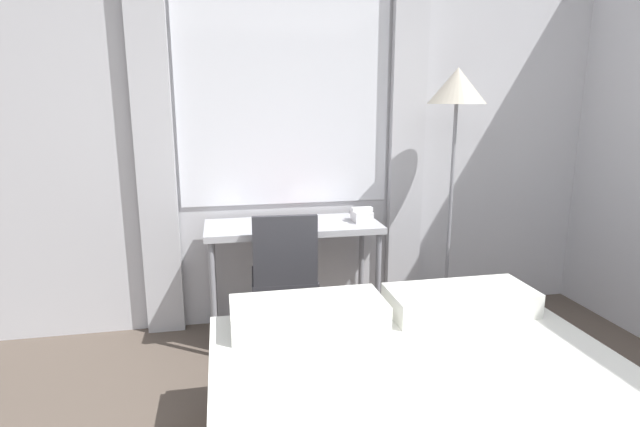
{
  "coord_description": "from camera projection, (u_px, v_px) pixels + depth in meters",
  "views": [
    {
      "loc": [
        -0.61,
        -0.43,
        1.54
      ],
      "look_at": [
        -0.07,
        2.25,
        0.92
      ],
      "focal_mm": 28.0,
      "sensor_mm": 36.0,
      "label": 1
    }
  ],
  "objects": [
    {
      "name": "book",
      "position": [
        296.0,
        222.0,
        3.18
      ],
      "size": [
        0.26,
        0.23,
        0.02
      ],
      "rotation": [
        0.0,
        0.0,
        -0.1
      ],
      "color": "maroon",
      "rests_on": "desk"
    },
    {
      "name": "wall_back_with_window",
      "position": [
        306.0,
        129.0,
        3.4
      ],
      "size": [
        5.17,
        0.13,
        2.7
      ],
      "color": "silver",
      "rests_on": "ground_plane"
    },
    {
      "name": "standing_lamp",
      "position": [
        456.0,
        105.0,
        3.15
      ],
      "size": [
        0.37,
        0.37,
        1.75
      ],
      "color": "#4C4C51",
      "rests_on": "ground_plane"
    },
    {
      "name": "desk_chair",
      "position": [
        284.0,
        272.0,
        3.06
      ],
      "size": [
        0.42,
        0.42,
        0.9
      ],
      "rotation": [
        0.0,
        0.0,
        -0.06
      ],
      "color": "#333338",
      "rests_on": "ground_plane"
    },
    {
      "name": "desk",
      "position": [
        293.0,
        235.0,
        3.22
      ],
      "size": [
        1.12,
        0.47,
        0.77
      ],
      "color": "#B2B2B7",
      "rests_on": "ground_plane"
    },
    {
      "name": "telephone",
      "position": [
        362.0,
        215.0,
        3.26
      ],
      "size": [
        0.14,
        0.15,
        0.09
      ],
      "color": "white",
      "rests_on": "desk"
    }
  ]
}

